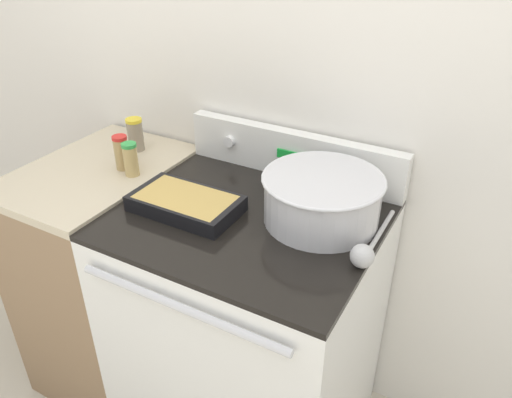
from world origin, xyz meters
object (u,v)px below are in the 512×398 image
spice_jar_green_cap (131,159)px  spice_jar_red_cap (121,152)px  ladle (365,252)px  spice_jar_yellow_cap (135,134)px  casserole_dish (186,203)px  mixing_bowl (322,196)px

spice_jar_green_cap → spice_jar_red_cap: 0.06m
ladle → spice_jar_yellow_cap: bearing=166.7°
casserole_dish → ladle: (0.57, 0.02, -0.00)m
spice_jar_red_cap → casserole_dish: bearing=-17.0°
mixing_bowl → spice_jar_red_cap: bearing=-176.5°
spice_jar_green_cap → casserole_dish: bearing=-16.5°
ladle → spice_jar_yellow_cap: spice_jar_yellow_cap is taller
mixing_bowl → casserole_dish: 0.42m
ladle → spice_jar_green_cap: size_ratio=2.76×
mixing_bowl → spice_jar_green_cap: 0.68m
mixing_bowl → spice_jar_red_cap: (-0.74, -0.05, -0.01)m
casserole_dish → spice_jar_red_cap: (-0.35, 0.11, 0.05)m
casserole_dish → ladle: bearing=2.3°
mixing_bowl → spice_jar_green_cap: mixing_bowl is taller
ladle → spice_jar_yellow_cap: size_ratio=2.61×
ladle → spice_jar_red_cap: 0.93m
mixing_bowl → spice_jar_green_cap: size_ratio=3.05×
casserole_dish → spice_jar_green_cap: (-0.29, 0.09, 0.04)m
mixing_bowl → spice_jar_red_cap: size_ratio=2.90×
spice_jar_red_cap → spice_jar_yellow_cap: bearing=113.6°
spice_jar_red_cap → spice_jar_yellow_cap: (-0.06, 0.15, 0.00)m
mixing_bowl → casserole_dish: size_ratio=1.08×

